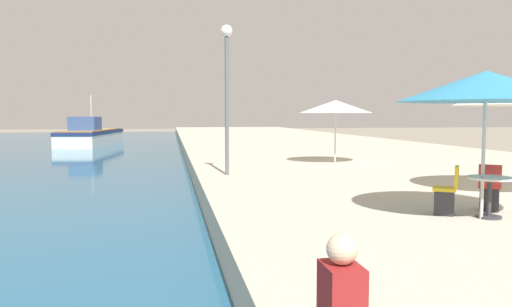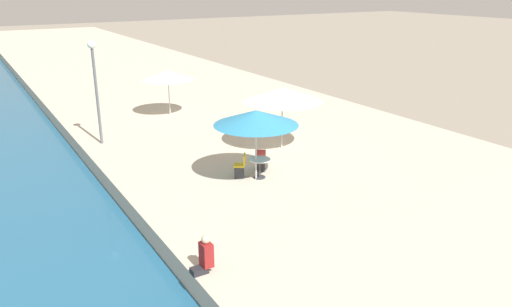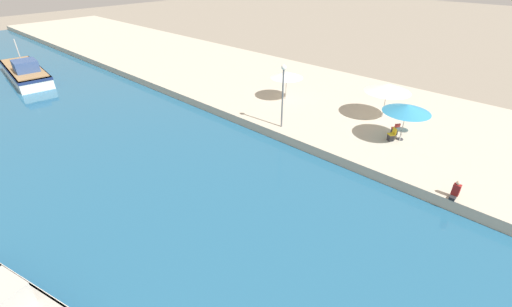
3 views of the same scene
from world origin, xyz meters
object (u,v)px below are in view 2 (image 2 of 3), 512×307
object	(u,v)px
cafe_chair_left	(240,169)
cafe_chair_right	(261,163)
person_at_quay	(205,256)
cafe_umbrella_white	(283,94)
cafe_table	(259,164)
lamppost	(95,75)
cafe_umbrella_pink	(256,118)
cafe_umbrella_striped	(168,75)

from	to	relation	value
cafe_chair_left	cafe_chair_right	xyz separation A→B (m)	(1.02, 0.19, 0.00)
cafe_chair_left	person_at_quay	size ratio (longest dim) A/B	0.90
cafe_umbrella_white	cafe_table	world-z (taller)	cafe_umbrella_white
lamppost	cafe_chair_right	bearing A→B (deg)	-56.93
cafe_table	person_at_quay	xyz separation A→B (m)	(-4.47, -4.69, -0.09)
cafe_chair_left	cafe_table	bearing A→B (deg)	-90.00
cafe_umbrella_pink	cafe_chair_right	bearing A→B (deg)	47.28
cafe_umbrella_pink	cafe_umbrella_white	size ratio (longest dim) A/B	0.89
cafe_umbrella_white	cafe_chair_left	xyz separation A→B (m)	(-3.29, -2.12, -2.05)
cafe_umbrella_pink	lamppost	world-z (taller)	lamppost
cafe_umbrella_white	person_at_quay	xyz separation A→B (m)	(-7.16, -7.21, -1.93)
cafe_umbrella_pink	person_at_quay	distance (m)	6.58
cafe_table	cafe_chair_right	distance (m)	0.75
cafe_umbrella_white	cafe_chair_right	world-z (taller)	cafe_umbrella_white
cafe_umbrella_pink	cafe_table	bearing A→B (deg)	17.93
cafe_table	cafe_chair_left	distance (m)	0.75
cafe_umbrella_white	person_at_quay	world-z (taller)	cafe_umbrella_white
cafe_table	cafe_chair_left	bearing A→B (deg)	146.46
cafe_chair_left	cafe_umbrella_pink	bearing A→B (deg)	-104.22
cafe_umbrella_pink	cafe_umbrella_white	xyz separation A→B (m)	(2.87, 2.58, 0.03)
cafe_table	cafe_umbrella_striped	bearing A→B (deg)	86.35
cafe_chair_right	person_at_quay	size ratio (longest dim) A/B	0.90
cafe_chair_left	lamppost	distance (m)	8.06
cafe_umbrella_white	lamppost	size ratio (longest dim) A/B	0.75
cafe_umbrella_pink	person_at_quay	size ratio (longest dim) A/B	3.02
cafe_umbrella_striped	cafe_chair_left	size ratio (longest dim) A/B	3.06
cafe_umbrella_pink	cafe_chair_right	distance (m)	2.20
cafe_umbrella_pink	cafe_table	distance (m)	1.82
lamppost	cafe_chair_left	bearing A→B (deg)	-64.21
cafe_chair_right	lamppost	distance (m)	8.37
cafe_umbrella_striped	cafe_chair_left	world-z (taller)	cafe_umbrella_striped
cafe_chair_left	person_at_quay	world-z (taller)	person_at_quay
cafe_umbrella_striped	lamppost	xyz separation A→B (m)	(-4.56, -3.22, 0.92)
cafe_umbrella_pink	cafe_chair_left	world-z (taller)	cafe_umbrella_pink
cafe_table	cafe_chair_left	xyz separation A→B (m)	(-0.60, 0.40, -0.21)
cafe_umbrella_striped	cafe_table	world-z (taller)	cafe_umbrella_striped
cafe_umbrella_pink	lamppost	distance (m)	8.20
cafe_umbrella_striped	cafe_chair_left	bearing A→B (deg)	-97.21
cafe_chair_left	cafe_chair_right	world-z (taller)	same
cafe_umbrella_white	person_at_quay	bearing A→B (deg)	-134.78
cafe_umbrella_white	lamppost	distance (m)	8.11
person_at_quay	lamppost	distance (m)	12.20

